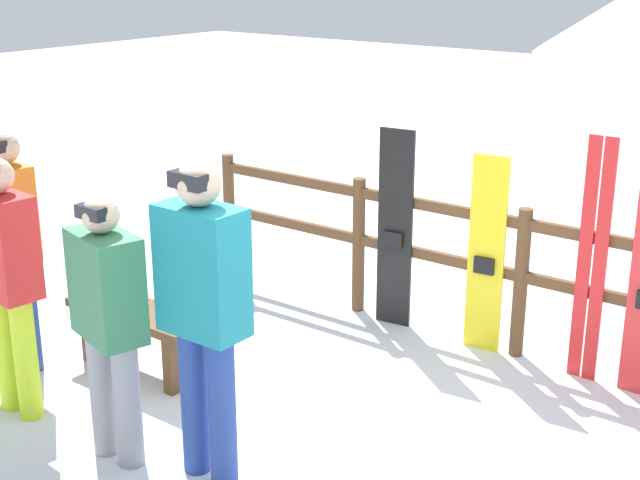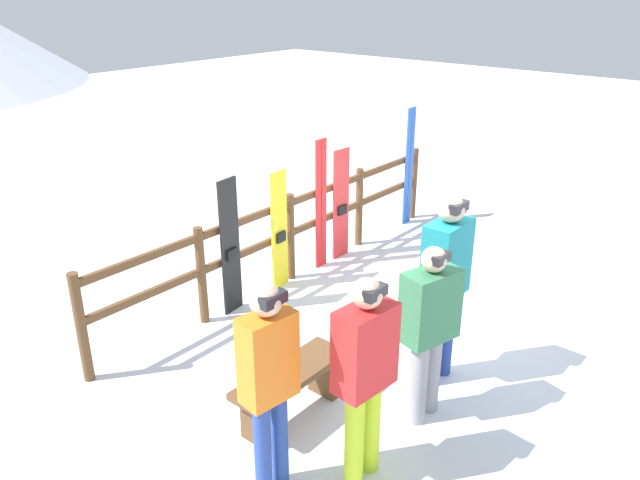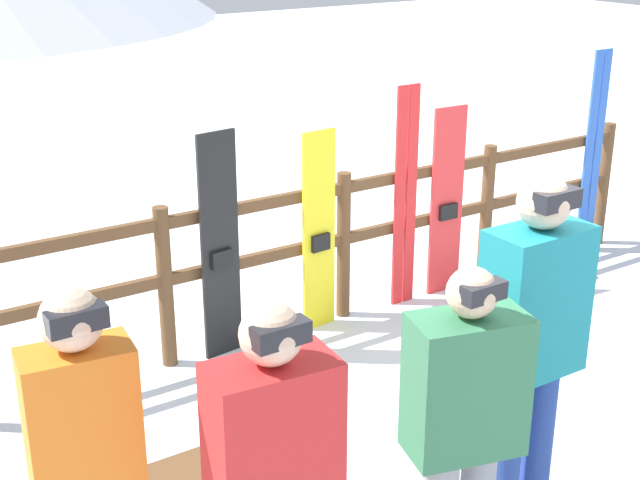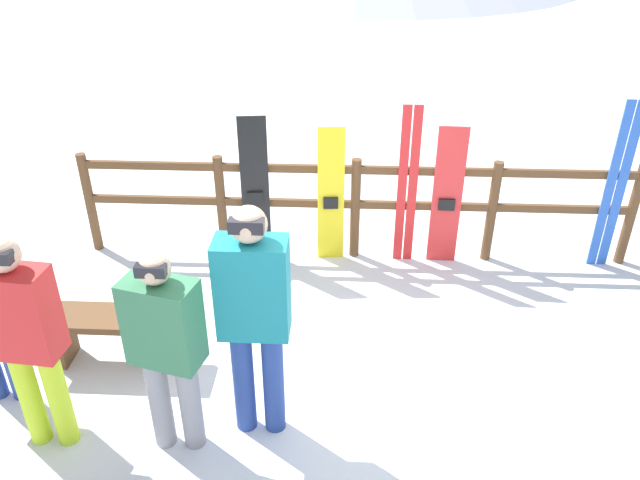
# 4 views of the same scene
# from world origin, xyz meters

# --- Properties ---
(ground_plane) EXTENTS (40.00, 40.00, 0.00)m
(ground_plane) POSITION_xyz_m (0.00, 0.00, 0.00)
(ground_plane) COLOR white
(fence) EXTENTS (5.67, 0.10, 1.10)m
(fence) POSITION_xyz_m (-0.00, 1.97, 0.66)
(fence) COLOR brown
(fence) RESTS_ON ground
(bench) EXTENTS (1.11, 0.36, 0.46)m
(bench) POSITION_xyz_m (-1.97, 0.16, 0.33)
(bench) COLOR brown
(bench) RESTS_ON ground
(person_plaid_green) EXTENTS (0.52, 0.37, 1.57)m
(person_plaid_green) POSITION_xyz_m (-1.22, -0.68, 0.89)
(person_plaid_green) COLOR gray
(person_plaid_green) RESTS_ON ground
(person_red) EXTENTS (0.47, 0.29, 1.65)m
(person_red) POSITION_xyz_m (-2.13, -0.70, 0.95)
(person_red) COLOR #B7D826
(person_red) RESTS_ON ground
(person_teal) EXTENTS (0.47, 0.26, 1.80)m
(person_teal) POSITION_xyz_m (-0.67, -0.50, 1.04)
(person_teal) COLOR navy
(person_teal) RESTS_ON ground
(snowboard_black_stripe) EXTENTS (0.28, 0.08, 1.54)m
(snowboard_black_stripe) POSITION_xyz_m (-1.02, 1.91, 0.77)
(snowboard_black_stripe) COLOR black
(snowboard_black_stripe) RESTS_ON ground
(snowboard_yellow) EXTENTS (0.27, 0.07, 1.45)m
(snowboard_yellow) POSITION_xyz_m (-0.25, 1.91, 0.72)
(snowboard_yellow) COLOR yellow
(snowboard_yellow) RESTS_ON ground
(ski_pair_red) EXTENTS (0.20, 0.02, 1.68)m
(ski_pair_red) POSITION_xyz_m (0.51, 1.91, 0.84)
(ski_pair_red) COLOR red
(ski_pair_red) RESTS_ON ground
(snowboard_red) EXTENTS (0.30, 0.06, 1.47)m
(snowboard_red) POSITION_xyz_m (0.91, 1.91, 0.73)
(snowboard_red) COLOR red
(snowboard_red) RESTS_ON ground
(ski_pair_blue) EXTENTS (0.20, 0.02, 1.76)m
(ski_pair_blue) POSITION_xyz_m (2.54, 1.91, 0.88)
(ski_pair_blue) COLOR blue
(ski_pair_blue) RESTS_ON ground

